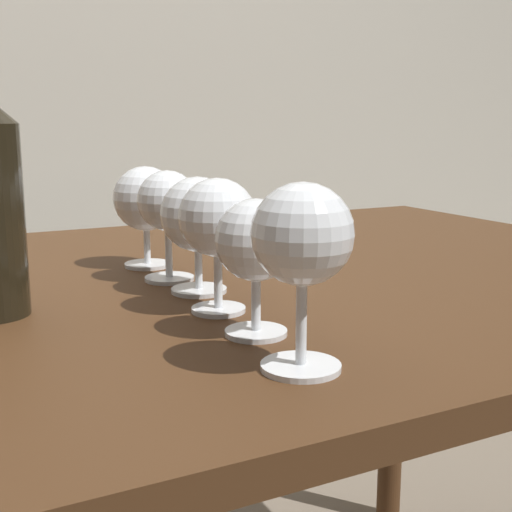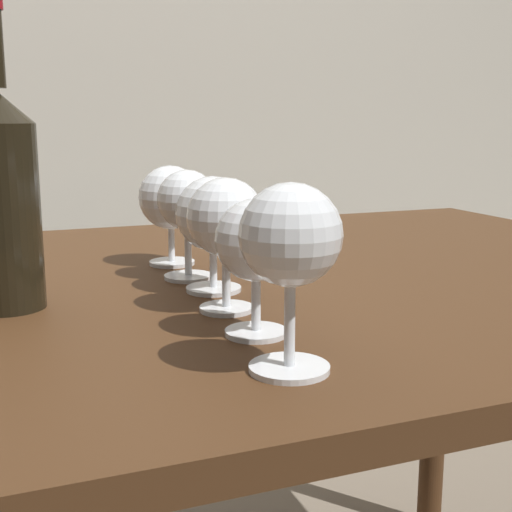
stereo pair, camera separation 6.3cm
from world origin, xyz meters
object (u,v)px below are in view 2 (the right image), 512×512
Objects in this scene: wine_glass_white at (290,241)px; wine_glass_merlot at (256,243)px; wine_glass_rose at (226,219)px; wine_glass_port at (213,217)px; wine_glass_chardonnay at (186,203)px; wine_bottle at (1,195)px; wine_glass_amber at (170,199)px.

wine_glass_white is 0.10m from wine_glass_merlot.
wine_glass_rose is 1.04× the size of wine_glass_port.
wine_glass_chardonnay is (0.00, 0.16, -0.00)m from wine_glass_rose.
wine_glass_rose is 0.24m from wine_bottle.
wine_glass_merlot is 0.18m from wine_glass_port.
wine_glass_chardonnay is (0.01, 0.25, 0.01)m from wine_glass_merlot.
wine_glass_port is 0.98× the size of wine_glass_chardonnay.
wine_glass_merlot is 0.41× the size of wine_bottle.
wine_glass_port is 0.17m from wine_glass_amber.
wine_glass_chardonnay is at bearing 88.55° from wine_glass_rose.
wine_glass_white is 1.08× the size of wine_glass_rose.
wine_glass_merlot is 0.28m from wine_bottle.
wine_glass_rose is (0.01, 0.19, -0.01)m from wine_glass_white.
wine_glass_white reaches higher than wine_glass_chardonnay.
wine_glass_chardonnay reaches higher than wine_glass_port.
wine_bottle reaches higher than wine_glass_merlot.
wine_glass_chardonnay is (-0.01, 0.08, 0.01)m from wine_glass_port.
wine_glass_rose is 0.09m from wine_glass_port.
wine_glass_rose is (0.00, 0.09, 0.01)m from wine_glass_merlot.
wine_glass_white is 1.10× the size of wine_glass_chardonnay.
wine_glass_merlot is 0.95× the size of wine_glass_port.
wine_glass_merlot is 0.09m from wine_glass_rose.
wine_glass_rose is at bearing -91.45° from wine_glass_chardonnay.
wine_glass_rose is 0.16m from wine_glass_chardonnay.
wine_glass_port is at bearing 80.87° from wine_glass_rose.
wine_glass_rose is at bearing -24.18° from wine_bottle.
wine_glass_merlot is 0.94× the size of wine_glass_amber.
wine_glass_amber is 0.43× the size of wine_bottle.
wine_glass_port is at bearing 85.04° from wine_glass_merlot.
wine_bottle is at bearing 125.71° from wine_glass_white.
wine_glass_chardonnay is (0.02, 0.35, -0.01)m from wine_glass_white.
wine_glass_amber reaches higher than wine_glass_merlot.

